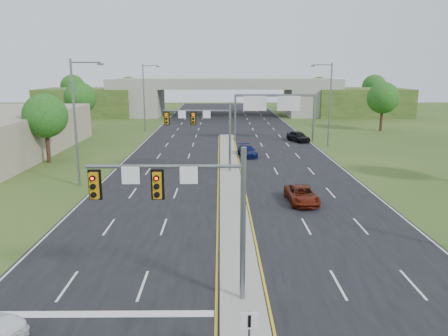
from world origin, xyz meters
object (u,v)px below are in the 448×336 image
signal_mast_near (190,201)px  keep_right_sign (249,331)px  car_far_a (302,195)px  car_far_c (298,136)px  signal_mast_far (207,126)px  car_far_b (247,151)px  sign_gantry (274,104)px  overpass (224,100)px

signal_mast_near → keep_right_sign: (2.26, -4.45, -3.21)m
car_far_a → car_far_c: bearing=78.0°
car_far_c → signal_mast_near: bearing=-127.3°
keep_right_sign → car_far_a: size_ratio=0.48×
car_far_a → signal_mast_far: bearing=124.1°
signal_mast_near → car_far_c: signal_mast_near is taller
signal_mast_near → keep_right_sign: 5.94m
car_far_b → car_far_c: car_far_c is taller
sign_gantry → car_far_a: bearing=-92.5°
signal_mast_near → signal_mast_far: same height
sign_gantry → overpass: 35.75m
signal_mast_far → sign_gantry: bearing=65.9°
overpass → signal_mast_near: bearing=-91.6°
overpass → car_far_b: bearing=-87.2°
keep_right_sign → car_far_c: keep_right_sign is taller
signal_mast_far → car_far_c: signal_mast_far is taller
signal_mast_near → overpass: size_ratio=0.09×
signal_mast_far → sign_gantry: (8.95, 19.99, 0.51)m
overpass → car_far_b: (2.25, -46.68, -2.90)m
signal_mast_near → sign_gantry: signal_mast_near is taller
car_far_b → keep_right_sign: bearing=-103.9°
car_far_a → car_far_b: 18.86m
signal_mast_near → keep_right_sign: bearing=-63.1°
sign_gantry → overpass: bearing=100.8°
sign_gantry → car_far_a: sign_gantry is taller
signal_mast_near → overpass: bearing=88.4°
signal_mast_far → car_far_c: bearing=56.9°
keep_right_sign → car_far_c: size_ratio=0.50×
overpass → car_far_c: size_ratio=18.33×
signal_mast_near → sign_gantry: size_ratio=0.60×
car_far_a → signal_mast_near: bearing=-119.8°
signal_mast_near → signal_mast_far: size_ratio=1.00×
signal_mast_near → car_far_a: signal_mast_near is taller
signal_mast_far → car_far_a: (7.60, -10.21, -4.07)m
signal_mast_far → car_far_a: signal_mast_far is taller
signal_mast_near → car_far_b: bearing=82.3°
keep_right_sign → overpass: bearing=90.0°
signal_mast_far → sign_gantry: 21.91m
keep_right_sign → car_far_c: bearing=78.1°
signal_mast_far → car_far_a: bearing=-53.3°
sign_gantry → car_far_c: sign_gantry is taller
signal_mast_far → overpass: 55.13m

